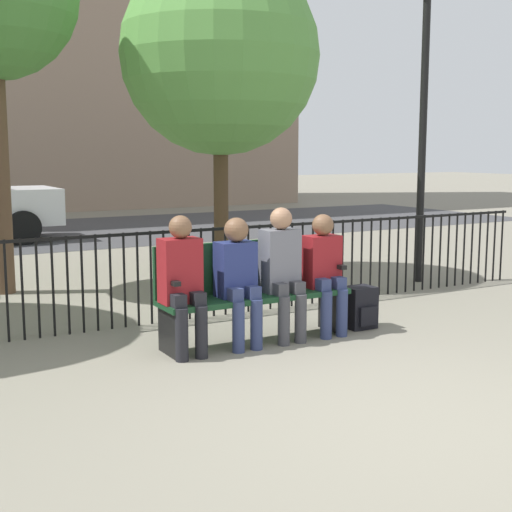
{
  "coord_description": "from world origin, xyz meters",
  "views": [
    {
      "loc": [
        -3.15,
        -3.28,
        1.74
      ],
      "look_at": [
        0.0,
        2.26,
        0.8
      ],
      "focal_mm": 50.0,
      "sensor_mm": 36.0,
      "label": 1
    }
  ],
  "objects": [
    {
      "name": "fence_railing",
      "position": [
        -0.02,
        3.38,
        0.56
      ],
      "size": [
        9.01,
        0.03,
        0.95
      ],
      "color": "black",
      "rests_on": "ground"
    },
    {
      "name": "seated_person_3",
      "position": [
        0.72,
        2.21,
        0.65
      ],
      "size": [
        0.34,
        0.39,
        1.15
      ],
      "color": "navy",
      "rests_on": "ground"
    },
    {
      "name": "lamp_post",
      "position": [
        3.41,
        3.85,
        2.57
      ],
      "size": [
        0.28,
        0.28,
        3.93
      ],
      "color": "black",
      "rests_on": "ground"
    },
    {
      "name": "street_surface",
      "position": [
        0.0,
        12.0,
        0.0
      ],
      "size": [
        24.0,
        6.0,
        0.01
      ],
      "color": "#3D3D3F",
      "rests_on": "ground"
    },
    {
      "name": "park_bench",
      "position": [
        0.0,
        2.34,
        0.5
      ],
      "size": [
        1.82,
        0.45,
        0.92
      ],
      "color": "#14381E",
      "rests_on": "ground"
    },
    {
      "name": "tree_2",
      "position": [
        1.21,
        5.36,
        2.99
      ],
      "size": [
        2.64,
        2.64,
        4.31
      ],
      "color": "#4C3823",
      "rests_on": "ground"
    },
    {
      "name": "ground_plane",
      "position": [
        0.0,
        0.0,
        0.0
      ],
      "size": [
        80.0,
        80.0,
        0.0
      ],
      "primitive_type": "plane",
      "color": "gray"
    },
    {
      "name": "seated_person_2",
      "position": [
        0.25,
        2.21,
        0.69
      ],
      "size": [
        0.34,
        0.39,
        1.23
      ],
      "color": "#3D3D42",
      "rests_on": "ground"
    },
    {
      "name": "seated_person_1",
      "position": [
        -0.21,
        2.21,
        0.66
      ],
      "size": [
        0.34,
        0.39,
        1.16
      ],
      "color": "navy",
      "rests_on": "ground"
    },
    {
      "name": "seated_person_0",
      "position": [
        -0.75,
        2.21,
        0.67
      ],
      "size": [
        0.34,
        0.39,
        1.2
      ],
      "color": "black",
      "rests_on": "ground"
    },
    {
      "name": "backpack",
      "position": [
        1.16,
        2.21,
        0.2
      ],
      "size": [
        0.29,
        0.28,
        0.41
      ],
      "color": "black",
      "rests_on": "ground"
    }
  ]
}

